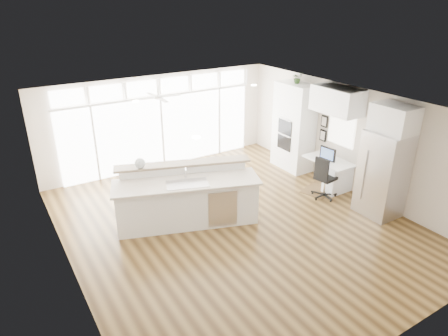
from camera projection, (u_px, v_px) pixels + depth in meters
floor at (235, 224)px, 9.01m from camera, size 7.00×8.00×0.02m
ceiling at (237, 107)px, 7.92m from camera, size 7.00×8.00×0.02m
wall_back at (160, 122)px, 11.57m from camera, size 7.00×0.04×2.70m
wall_front at (400, 271)px, 5.35m from camera, size 7.00×0.04×2.70m
wall_left at (64, 213)px, 6.77m from camera, size 0.04×8.00×2.70m
wall_right at (351, 140)px, 10.15m from camera, size 0.04×8.00×2.70m
glass_wall at (162, 132)px, 11.65m from camera, size 5.80×0.06×2.08m
transom_row at (159, 87)px, 11.11m from camera, size 5.90×0.06×0.40m
desk_window at (342, 129)px, 10.29m from camera, size 0.04×0.85×0.85m
ceiling_fan at (158, 93)px, 9.95m from camera, size 1.16×1.16×0.32m
recessed_lights at (231, 105)px, 8.08m from camera, size 3.40×3.00×0.02m
oven_cabinet at (294, 127)px, 11.43m from camera, size 0.64×1.20×2.50m
desk_nook at (328, 173)px, 10.60m from camera, size 0.72×1.30×0.76m
upper_cabinets at (337, 100)px, 9.82m from camera, size 0.64×1.30×0.64m
refrigerator at (383, 174)px, 9.05m from camera, size 0.76×0.90×2.00m
fridge_cabinet at (394, 119)px, 8.56m from camera, size 0.64×0.90×0.60m
framed_photos at (324, 128)px, 10.83m from camera, size 0.06×0.22×0.80m
kitchen_island at (187, 198)px, 8.79m from camera, size 3.40×2.18×1.27m
rug at (319, 190)px, 10.54m from camera, size 1.08×0.92×0.01m
office_chair at (326, 177)px, 9.95m from camera, size 0.64×0.60×1.10m
fishbowl at (140, 163)px, 8.65m from camera, size 0.29×0.29×0.24m
monitor at (328, 154)px, 10.33m from camera, size 0.13×0.48×0.39m
keyboard at (322, 162)px, 10.32m from camera, size 0.12×0.31×0.02m
potted_plant at (297, 79)px, 10.88m from camera, size 0.32×0.34×0.24m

